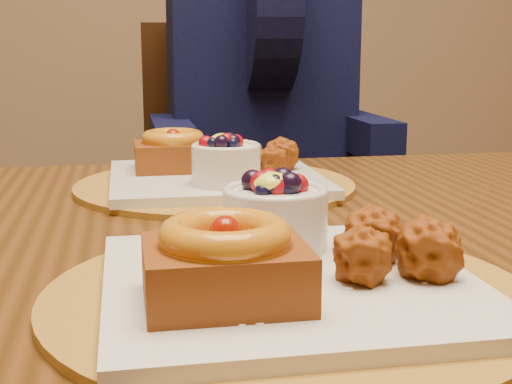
{
  "coord_description": "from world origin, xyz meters",
  "views": [
    {
      "loc": [
        -0.21,
        -0.8,
        0.95
      ],
      "look_at": [
        -0.1,
        -0.24,
        0.83
      ],
      "focal_mm": 50.0,
      "sensor_mm": 36.0,
      "label": 1
    }
  ],
  "objects_px": {
    "dining_table": "(242,297)",
    "place_setting_far": "(214,172)",
    "chair_far": "(244,211)",
    "place_setting_near": "(284,267)",
    "diner": "(260,76)"
  },
  "relations": [
    {
      "from": "dining_table",
      "to": "place_setting_far",
      "type": "bearing_deg",
      "value": 90.67
    },
    {
      "from": "place_setting_near",
      "to": "dining_table",
      "type": "bearing_deg",
      "value": 89.22
    },
    {
      "from": "chair_far",
      "to": "place_setting_near",
      "type": "bearing_deg",
      "value": -92.87
    },
    {
      "from": "dining_table",
      "to": "diner",
      "type": "relative_size",
      "value": 1.95
    },
    {
      "from": "dining_table",
      "to": "place_setting_near",
      "type": "distance_m",
      "value": 0.24
    },
    {
      "from": "place_setting_near",
      "to": "place_setting_far",
      "type": "relative_size",
      "value": 1.0
    },
    {
      "from": "diner",
      "to": "place_setting_far",
      "type": "bearing_deg",
      "value": -94.04
    },
    {
      "from": "place_setting_far",
      "to": "chair_far",
      "type": "relative_size",
      "value": 0.38
    },
    {
      "from": "dining_table",
      "to": "place_setting_far",
      "type": "distance_m",
      "value": 0.24
    },
    {
      "from": "dining_table",
      "to": "place_setting_far",
      "type": "height_order",
      "value": "place_setting_far"
    },
    {
      "from": "dining_table",
      "to": "chair_far",
      "type": "relative_size",
      "value": 1.6
    },
    {
      "from": "place_setting_near",
      "to": "place_setting_far",
      "type": "height_order",
      "value": "place_setting_near"
    },
    {
      "from": "place_setting_near",
      "to": "diner",
      "type": "relative_size",
      "value": 0.46
    },
    {
      "from": "chair_far",
      "to": "diner",
      "type": "xyz_separation_m",
      "value": [
        0.03,
        -0.04,
        0.32
      ]
    },
    {
      "from": "dining_table",
      "to": "place_setting_near",
      "type": "xyz_separation_m",
      "value": [
        -0.0,
        -0.21,
        0.1
      ]
    }
  ]
}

